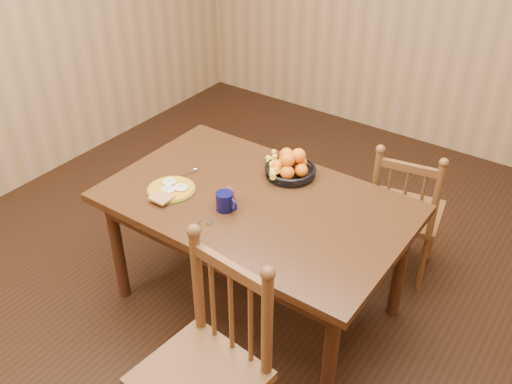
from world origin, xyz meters
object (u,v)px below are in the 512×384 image
Objects in this scene: dining_table at (256,213)px; breakfast_plate at (171,189)px; chair_near at (207,368)px; coffee_mug at (225,201)px; fruit_bowl at (289,166)px; chair_far at (405,213)px.

dining_table is 0.48m from breakfast_plate.
breakfast_plate is (-0.42, -0.20, 0.10)m from dining_table.
chair_near is 7.85× the size of coffee_mug.
breakfast_plate is 0.89× the size of fruit_bowl.
dining_table is at bearing -91.65° from fruit_bowl.
chair_far is 1.18m from coffee_mug.
dining_table is 5.57× the size of breakfast_plate.
chair_near is (-0.21, -1.62, 0.06)m from chair_far.
fruit_bowl is (-0.34, 1.17, 0.30)m from chair_near.
chair_far is at bearing 88.03° from chair_near.
coffee_mug is at bearing 44.98° from chair_far.
chair_near is 1.04m from breakfast_plate.
chair_far is 0.87× the size of chair_near.
fruit_bowl is (-0.55, -0.45, 0.36)m from chair_far.
chair_far is 1.63m from chair_near.
coffee_mug is at bearing 6.11° from breakfast_plate.
fruit_bowl is at bearing 49.74° from breakfast_plate.
coffee_mug reaches higher than breakfast_plate.
fruit_bowl is (0.01, 0.31, 0.14)m from dining_table.
breakfast_plate is at bearing 144.93° from chair_near.
coffee_mug is at bearing 126.98° from chair_near.
chair_near is 3.65× the size of breakfast_plate.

